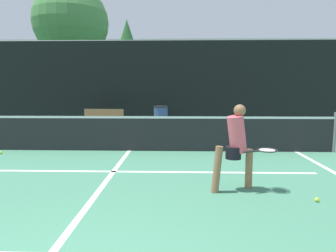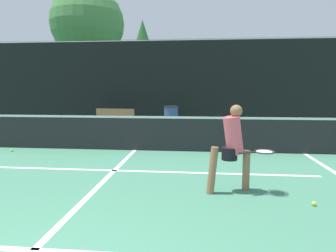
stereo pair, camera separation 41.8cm
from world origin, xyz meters
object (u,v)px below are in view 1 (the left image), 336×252
Objects in this scene: courtside_bench at (103,119)px; parked_car at (244,110)px; player_practicing at (237,144)px; trash_bin at (161,118)px.

parked_car is at bearing 33.57° from courtside_bench.
player_practicing is 1.47× the size of trash_bin.
player_practicing reaches higher than parked_car.
trash_bin is 0.23× the size of parked_car.
trash_bin is at bearing 81.59° from player_practicing.
courtside_bench is 7.13m from parked_car.
trash_bin reaches higher than courtside_bench.
parked_car is at bearing 55.03° from player_practicing.
courtside_bench is 0.38× the size of parked_car.
parked_car is at bearing 39.90° from trash_bin.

